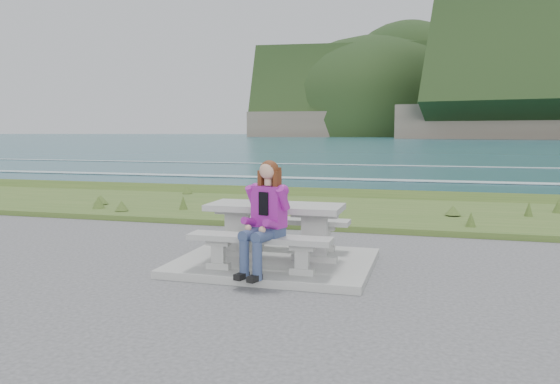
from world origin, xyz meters
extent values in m
cube|color=#979792|center=(0.00, 0.00, 0.05)|extent=(2.60, 2.10, 0.10)
cube|color=#979792|center=(-0.54, 0.00, 0.14)|extent=(0.62, 0.12, 0.08)
cube|color=#979792|center=(-0.54, 0.00, 0.44)|extent=(0.34, 0.09, 0.51)
cube|color=#979792|center=(-0.54, 0.00, 0.73)|extent=(0.62, 0.12, 0.08)
cube|color=#979792|center=(0.54, 0.00, 0.14)|extent=(0.62, 0.12, 0.08)
cube|color=#979792|center=(0.54, 0.00, 0.44)|extent=(0.34, 0.09, 0.51)
cube|color=#979792|center=(0.54, 0.00, 0.73)|extent=(0.62, 0.12, 0.08)
cube|color=#979792|center=(0.00, 0.00, 0.81)|extent=(1.80, 0.75, 0.08)
cube|color=#979792|center=(-0.54, -0.70, 0.14)|extent=(0.30, 0.12, 0.08)
cube|color=#979792|center=(-0.54, -0.70, 0.29)|extent=(0.17, 0.09, 0.22)
cube|color=#979792|center=(-0.54, -0.70, 0.44)|extent=(0.30, 0.12, 0.08)
cube|color=#979792|center=(0.54, -0.70, 0.14)|extent=(0.30, 0.12, 0.08)
cube|color=#979792|center=(0.54, -0.70, 0.29)|extent=(0.17, 0.09, 0.22)
cube|color=#979792|center=(0.54, -0.70, 0.44)|extent=(0.30, 0.12, 0.08)
cube|color=#979792|center=(0.00, -0.70, 0.52)|extent=(1.80, 0.35, 0.07)
cube|color=#979792|center=(-0.54, 0.70, 0.14)|extent=(0.30, 0.12, 0.08)
cube|color=#979792|center=(-0.54, 0.70, 0.29)|extent=(0.17, 0.09, 0.22)
cube|color=#979792|center=(-0.54, 0.70, 0.44)|extent=(0.30, 0.12, 0.08)
cube|color=#979792|center=(0.54, 0.70, 0.14)|extent=(0.30, 0.12, 0.08)
cube|color=#979792|center=(0.54, 0.70, 0.29)|extent=(0.17, 0.09, 0.22)
cube|color=#979792|center=(0.54, 0.70, 0.44)|extent=(0.30, 0.12, 0.08)
cube|color=#979792|center=(0.00, 0.70, 0.52)|extent=(1.80, 0.35, 0.07)
cube|color=#355A21|center=(0.00, 5.00, 0.00)|extent=(160.00, 4.50, 0.22)
cube|color=#6A5B4F|center=(0.00, 7.90, 0.00)|extent=(160.00, 0.80, 2.20)
plane|color=#21525E|center=(0.00, 430.00, -1.80)|extent=(1600.00, 1600.00, 0.00)
cube|color=silver|center=(0.00, 14.00, -1.74)|extent=(220.00, 3.00, 0.06)
cube|color=silver|center=(0.00, 22.00, -1.74)|extent=(220.00, 2.00, 0.06)
cube|color=silver|center=(0.00, 34.00, -1.74)|extent=(220.00, 1.40, 0.06)
cube|color=silver|center=(0.00, 52.00, -1.74)|extent=(220.00, 1.00, 0.06)
cube|color=#6A5B4F|center=(-40.00, 440.00, 7.20)|extent=(201.55, 149.04, 18.00)
ellipsoid|color=black|center=(-40.00, 440.00, 10.20)|extent=(211.86, 162.91, 135.71)
cube|color=navy|center=(0.06, -0.90, 0.38)|extent=(0.53, 0.74, 0.56)
cube|color=#9B1D94|center=(0.12, -0.68, 0.91)|extent=(0.44, 0.33, 0.50)
sphere|color=#D6A486|center=(0.12, -0.70, 1.35)|extent=(0.21, 0.21, 0.21)
sphere|color=#502812|center=(0.12, -0.68, 1.36)|extent=(0.23, 0.23, 0.23)
camera|label=1|loc=(2.02, -6.96, 1.81)|focal=35.00mm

